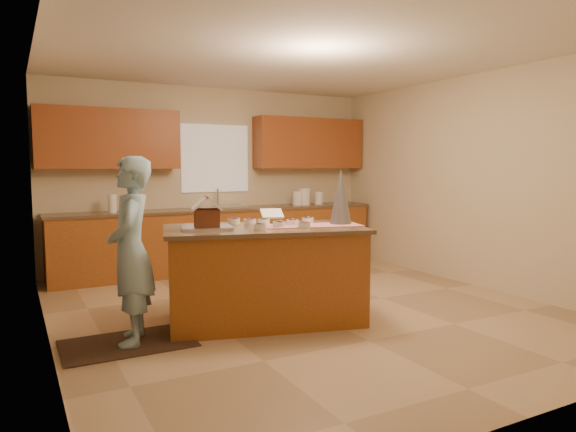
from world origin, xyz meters
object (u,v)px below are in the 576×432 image
Objects in this scene: island_base at (265,276)px; tinsel_tree at (341,197)px; boy at (131,250)px; gingerbread_house at (207,215)px.

island_base is 1.12m from tinsel_tree.
boy is 0.79m from gingerbread_house.
tinsel_tree is at bearing -10.45° from gingerbread_house.
boy is at bearing -168.99° from gingerbread_house.
tinsel_tree is 2.12m from boy.
gingerbread_house is (0.73, 0.14, 0.26)m from boy.
island_base is 1.15× the size of boy.
island_base is at bearing 108.34° from boy.
island_base is 5.29× the size of gingerbread_house.
tinsel_tree is at bearing 3.67° from island_base.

